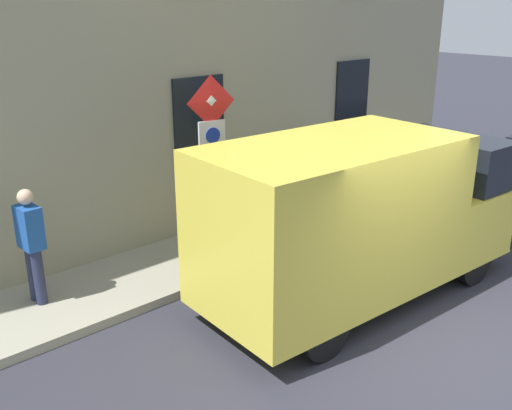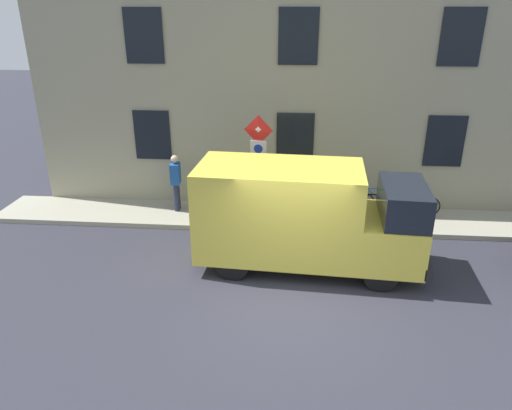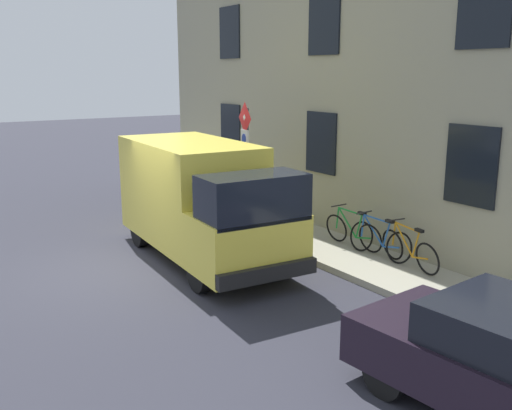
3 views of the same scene
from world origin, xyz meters
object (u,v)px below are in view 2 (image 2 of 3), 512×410
Objects in this scene: sign_post_stacked at (259,156)px; litter_bin at (306,210)px; bicycle_blue at (382,203)px; pedestrian at (176,181)px; bicycle_green at (354,202)px; bicycle_orange at (410,203)px; delivery_van at (304,215)px.

litter_bin is at bearing -84.17° from sign_post_stacked.
pedestrian is (-0.16, 6.13, 0.56)m from bicycle_blue.
sign_post_stacked is 1.76× the size of bicycle_green.
bicycle_green is (1.07, -2.77, -1.66)m from sign_post_stacked.
sign_post_stacked is at bearing 21.90° from bicycle_orange.
delivery_van is (-1.91, -1.24, -0.84)m from sign_post_stacked.
bicycle_blue is at bearing -1.83° from pedestrian.
bicycle_orange is 1.00× the size of bicycle_green.
pedestrian is at bearing 9.57° from bicycle_orange.
bicycle_orange is 1.00× the size of bicycle_blue.
bicycle_orange is at bearing 177.49° from bicycle_green.
bicycle_green is at bearing 66.30° from delivery_van.
litter_bin is (-0.93, 3.06, 0.08)m from bicycle_orange.
bicycle_green is at bearing 8.31° from bicycle_orange.
pedestrian is at bearing -1.01° from bicycle_blue.
pedestrian is at bearing 78.78° from litter_bin.
sign_post_stacked is 1.76× the size of bicycle_orange.
sign_post_stacked reaches higher than bicycle_blue.
pedestrian is at bearing -0.85° from bicycle_green.
pedestrian is (0.91, 2.55, -1.10)m from sign_post_stacked.
bicycle_orange is 1.00× the size of pedestrian.
sign_post_stacked is 4.83m from bicycle_orange.
delivery_van is 3.16× the size of pedestrian.
delivery_van is 3.88m from bicycle_blue.
sign_post_stacked is at bearing 95.83° from litter_bin.
bicycle_orange is 6.98m from pedestrian.
delivery_van reaches higher than pedestrian.
bicycle_orange is at bearing 177.61° from bicycle_blue.
delivery_van is 3.17× the size of bicycle_green.
bicycle_orange is at bearing -1.99° from pedestrian.
bicycle_blue is 6.16m from pedestrian.
bicycle_orange is at bearing -73.07° from litter_bin.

